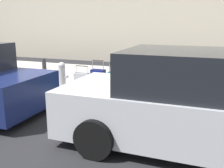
% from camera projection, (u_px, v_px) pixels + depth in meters
% --- Properties ---
extents(ground_plane, '(40.00, 40.00, 0.00)m').
position_uv_depth(ground_plane, '(53.00, 101.00, 7.03)').
color(ground_plane, black).
extents(sidewalk_curb, '(18.00, 5.00, 0.14)m').
position_uv_depth(sidewalk_curb, '(92.00, 80.00, 9.29)').
color(sidewalk_curb, '#ADA89E').
rests_on(sidewalk_curb, ground_plane).
extents(suitcase_red_0, '(0.46, 0.25, 0.86)m').
position_uv_depth(suitcase_red_0, '(173.00, 88.00, 6.70)').
color(suitcase_red_0, red).
rests_on(suitcase_red_0, sidewalk_curb).
extents(suitcase_olive_1, '(0.41, 0.27, 0.96)m').
position_uv_depth(suitcase_olive_1, '(153.00, 84.00, 6.82)').
color(suitcase_olive_1, '#59601E').
rests_on(suitcase_olive_1, sidewalk_curb).
extents(suitcase_black_2, '(0.39, 0.22, 0.63)m').
position_uv_depth(suitcase_black_2, '(135.00, 85.00, 7.01)').
color(suitcase_black_2, black).
rests_on(suitcase_black_2, sidewalk_curb).
extents(suitcase_teal_3, '(0.43, 0.21, 0.88)m').
position_uv_depth(suitcase_teal_3, '(116.00, 83.00, 7.10)').
color(suitcase_teal_3, '#0F606B').
rests_on(suitcase_teal_3, sidewalk_curb).
extents(suitcase_navy_4, '(0.40, 0.23, 0.92)m').
position_uv_depth(suitcase_navy_4, '(98.00, 81.00, 7.27)').
color(suitcase_navy_4, navy).
rests_on(suitcase_navy_4, sidewalk_curb).
extents(suitcase_silver_5, '(0.45, 0.23, 0.73)m').
position_uv_depth(suitcase_silver_5, '(82.00, 82.00, 7.51)').
color(suitcase_silver_5, '#9EA0A8').
rests_on(suitcase_silver_5, sidewalk_curb).
extents(fire_hydrant, '(0.39, 0.21, 0.78)m').
position_uv_depth(fire_hydrant, '(62.00, 75.00, 7.74)').
color(fire_hydrant, '#99999E').
rests_on(fire_hydrant, sidewalk_curb).
extents(bollard_post, '(0.12, 0.12, 0.89)m').
position_uv_depth(bollard_post, '(45.00, 73.00, 7.77)').
color(bollard_post, '#333338').
rests_on(bollard_post, sidewalk_curb).
extents(parked_car_silver_0, '(4.54, 2.11, 1.64)m').
position_uv_depth(parked_car_silver_0, '(196.00, 104.00, 4.24)').
color(parked_car_silver_0, '#B2B5BA').
rests_on(parked_car_silver_0, ground_plane).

